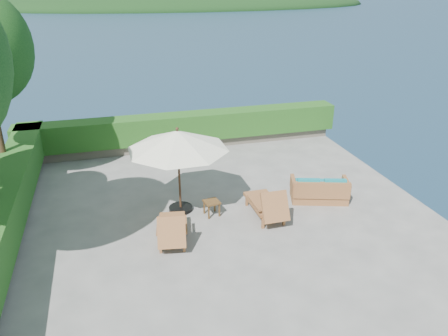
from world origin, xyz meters
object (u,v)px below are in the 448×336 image
object	(u,v)px
patio_umbrella	(178,141)
lounge_left	(172,228)
lounge_right	(267,204)
wicker_loveseat	(319,191)
side_table	(212,204)

from	to	relation	value
patio_umbrella	lounge_left	bearing A→B (deg)	-107.38
lounge_right	wicker_loveseat	distance (m)	1.96
side_table	wicker_loveseat	bearing A→B (deg)	-0.05
patio_umbrella	side_table	xyz separation A→B (m)	(0.80, -0.51, -1.77)
lounge_right	side_table	distance (m)	1.56
side_table	patio_umbrella	bearing A→B (deg)	147.33
side_table	wicker_loveseat	xyz separation A→B (m)	(3.33, -0.00, -0.04)
patio_umbrella	lounge_left	world-z (taller)	patio_umbrella
patio_umbrella	lounge_left	distance (m)	2.39
wicker_loveseat	lounge_left	bearing A→B (deg)	-149.54
lounge_right	side_table	bearing A→B (deg)	158.11
lounge_right	wicker_loveseat	world-z (taller)	lounge_right
wicker_loveseat	side_table	bearing A→B (deg)	-162.43
patio_umbrella	lounge_right	world-z (taller)	patio_umbrella
lounge_left	wicker_loveseat	bearing A→B (deg)	22.08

